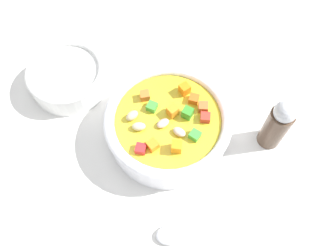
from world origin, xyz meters
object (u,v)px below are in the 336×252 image
(soup_bowl_main, at_px, (168,125))
(side_bowl_small, at_px, (68,77))
(spoon, at_px, (130,241))
(pepper_shaker, at_px, (277,124))

(soup_bowl_main, xyz_separation_m, side_bowl_small, (-0.02, 0.18, -0.01))
(spoon, height_order, side_bowl_small, side_bowl_small)
(soup_bowl_main, relative_size, spoon, 1.14)
(soup_bowl_main, bearing_deg, spoon, -160.33)
(soup_bowl_main, distance_m, spoon, 0.16)
(soup_bowl_main, height_order, pepper_shaker, pepper_shaker)
(side_bowl_small, bearing_deg, pepper_shaker, -70.49)
(spoon, height_order, pepper_shaker, pepper_shaker)
(side_bowl_small, xyz_separation_m, pepper_shaker, (0.11, -0.30, 0.03))
(spoon, relative_size, side_bowl_small, 1.29)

